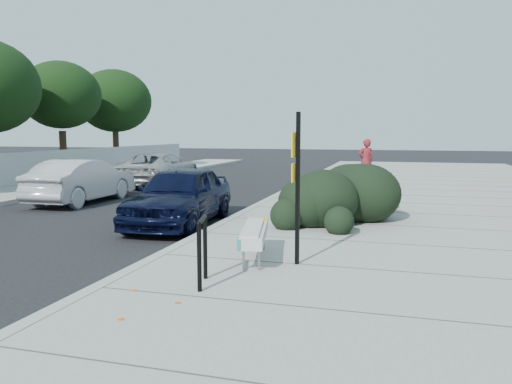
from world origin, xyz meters
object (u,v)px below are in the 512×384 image
suv_silver (159,169)px  sign_post (297,179)px  bike_rack (202,245)px  sedan_navy (180,195)px  pedestrian (366,161)px  wagon_silver (82,181)px  bench (254,234)px

suv_silver → sign_post: bearing=118.8°
bike_rack → suv_silver: (-7.41, 13.25, -0.01)m
sedan_navy → pedestrian: size_ratio=2.32×
wagon_silver → sign_post: bearing=142.4°
wagon_silver → pedestrian: bearing=-140.0°
sign_post → wagon_silver: (-8.48, 6.28, -0.85)m
wagon_silver → suv_silver: (0.00, 5.49, 0.00)m
bike_rack → sign_post: 2.01m
suv_silver → pedestrian: bearing=-173.3°
sedan_navy → wagon_silver: 5.56m
sedan_navy → pedestrian: pedestrian is taller
sedan_navy → bike_rack: bearing=-66.1°
suv_silver → sedan_navy: bearing=113.1°
bench → bike_rack: size_ratio=1.96×
sign_post → suv_silver: bearing=137.5°
pedestrian → wagon_silver: bearing=13.6°
sign_post → suv_silver: 14.53m
bench → suv_silver: 13.96m
bench → bike_rack: bike_rack is taller
sign_post → bike_rack: bearing=-114.1°
bike_rack → wagon_silver: 10.74m
sedan_navy → wagon_silver: size_ratio=1.00×
sedan_navy → sign_post: bearing=-47.3°
bench → suv_silver: (-7.72, 11.63, 0.13)m
suv_silver → pedestrian: size_ratio=2.77×
pedestrian → bike_rack: bearing=57.6°
bike_rack → pedestrian: bearing=71.0°
bench → wagon_silver: size_ratio=0.44×
bike_rack → sedan_navy: 5.61m
bench → suv_silver: suv_silver is taller
bench → pedestrian: pedestrian is taller
wagon_silver → suv_silver: size_ratio=0.84×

